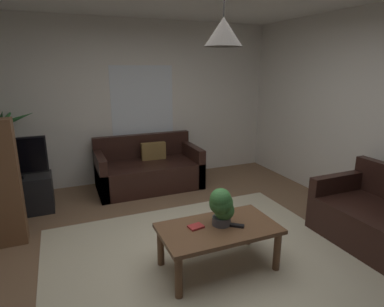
# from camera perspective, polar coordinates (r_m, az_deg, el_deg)

# --- Properties ---
(floor) EXTENTS (4.81, 5.36, 0.02)m
(floor) POSITION_cam_1_polar(r_m,az_deg,el_deg) (3.48, 2.01, -18.33)
(floor) COLOR brown
(floor) RESTS_ON ground
(rug) EXTENTS (3.13, 2.95, 0.01)m
(rug) POSITION_cam_1_polar(r_m,az_deg,el_deg) (3.33, 3.54, -19.87)
(rug) COLOR beige
(rug) RESTS_ON ground
(wall_back) EXTENTS (4.93, 0.06, 2.65)m
(wall_back) POSITION_cam_1_polar(r_m,az_deg,el_deg) (5.51, -9.84, 8.93)
(wall_back) COLOR silver
(wall_back) RESTS_ON ground
(window_pane) EXTENTS (1.06, 0.01, 1.16)m
(window_pane) POSITION_cam_1_polar(r_m,az_deg,el_deg) (5.50, -8.82, 9.24)
(window_pane) COLOR white
(couch_under_window) EXTENTS (1.63, 0.85, 0.82)m
(couch_under_window) POSITION_cam_1_polar(r_m,az_deg,el_deg) (5.25, -7.75, -3.10)
(couch_under_window) COLOR black
(couch_under_window) RESTS_ON ground
(coffee_table) EXTENTS (1.13, 0.63, 0.44)m
(coffee_table) POSITION_cam_1_polar(r_m,az_deg,el_deg) (3.17, 4.75, -13.95)
(coffee_table) COLOR brown
(coffee_table) RESTS_ON ground
(book_on_table_0) EXTENTS (0.15, 0.12, 0.02)m
(book_on_table_0) POSITION_cam_1_polar(r_m,az_deg,el_deg) (3.11, 0.70, -12.92)
(book_on_table_0) COLOR #B22D2D
(book_on_table_0) RESTS_ON coffee_table
(remote_on_table_0) EXTENTS (0.16, 0.14, 0.02)m
(remote_on_table_0) POSITION_cam_1_polar(r_m,az_deg,el_deg) (3.16, 7.80, -12.58)
(remote_on_table_0) COLOR black
(remote_on_table_0) RESTS_ON coffee_table
(potted_plant_on_table) EXTENTS (0.25, 0.23, 0.38)m
(potted_plant_on_table) POSITION_cam_1_polar(r_m,az_deg,el_deg) (3.08, 5.32, -9.17)
(potted_plant_on_table) COLOR #4C4C51
(potted_plant_on_table) RESTS_ON coffee_table
(tv_stand) EXTENTS (0.90, 0.44, 0.50)m
(tv_stand) POSITION_cam_1_polar(r_m,az_deg,el_deg) (4.90, -28.79, -6.60)
(tv_stand) COLOR black
(tv_stand) RESTS_ON ground
(tv) EXTENTS (0.87, 0.16, 0.54)m
(tv) POSITION_cam_1_polar(r_m,az_deg,el_deg) (4.72, -29.63, -0.72)
(tv) COLOR black
(tv) RESTS_ON tv_stand
(potted_palm_corner) EXTENTS (0.85, 0.90, 1.47)m
(potted_palm_corner) POSITION_cam_1_polar(r_m,az_deg,el_deg) (5.28, -30.72, -0.49)
(potted_palm_corner) COLOR #4C4C51
(potted_palm_corner) RESTS_ON ground
(pendant_lamp) EXTENTS (0.31, 0.31, 0.58)m
(pendant_lamp) POSITION_cam_1_polar(r_m,az_deg,el_deg) (2.78, 5.62, 20.81)
(pendant_lamp) COLOR black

